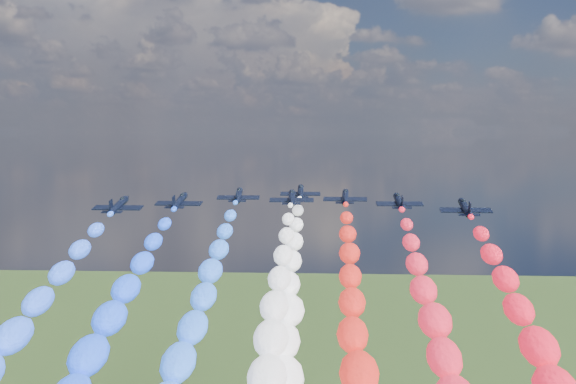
# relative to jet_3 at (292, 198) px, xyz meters

# --- Properties ---
(jet_0) EXTENTS (10.08, 13.65, 5.39)m
(jet_0) POSITION_rel_jet_3_xyz_m (-33.84, -18.02, 0.00)
(jet_0) COLOR black
(jet_1) EXTENTS (10.33, 13.83, 5.39)m
(jet_1) POSITION_rel_jet_3_xyz_m (-23.45, -8.90, 0.00)
(jet_1) COLOR black
(jet_2) EXTENTS (10.47, 13.93, 5.39)m
(jet_2) POSITION_rel_jet_3_xyz_m (-12.62, 5.32, 0.00)
(jet_2) COLOR black
(trail_2) EXTENTS (6.81, 118.71, 41.82)m
(trail_2) POSITION_rel_jet_3_xyz_m (-12.62, -56.09, -18.58)
(trail_2) COLOR blue
(jet_3) EXTENTS (10.19, 13.73, 5.39)m
(jet_3) POSITION_rel_jet_3_xyz_m (0.00, 0.00, 0.00)
(jet_3) COLOR black
(trail_3) EXTENTS (6.81, 118.71, 41.82)m
(trail_3) POSITION_rel_jet_3_xyz_m (0.00, -61.40, -18.58)
(trail_3) COLOR white
(jet_4) EXTENTS (9.99, 13.58, 5.39)m
(jet_4) POSITION_rel_jet_3_xyz_m (1.36, 15.86, 0.00)
(jet_4) COLOR black
(trail_4) EXTENTS (6.81, 118.71, 41.82)m
(trail_4) POSITION_rel_jet_3_xyz_m (1.36, -45.54, -18.58)
(trail_4) COLOR white
(jet_5) EXTENTS (10.41, 13.88, 5.39)m
(jet_5) POSITION_rel_jet_3_xyz_m (11.98, 2.57, 0.00)
(jet_5) COLOR black
(trail_5) EXTENTS (6.81, 118.71, 41.82)m
(trail_5) POSITION_rel_jet_3_xyz_m (11.98, -58.83, -18.58)
(trail_5) COLOR red
(jet_6) EXTENTS (10.24, 13.76, 5.39)m
(jet_6) POSITION_rel_jet_3_xyz_m (23.10, -7.21, 0.00)
(jet_6) COLOR black
(jet_7) EXTENTS (10.05, 13.63, 5.39)m
(jet_7) POSITION_rel_jet_3_xyz_m (34.64, -18.95, 0.00)
(jet_7) COLOR black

